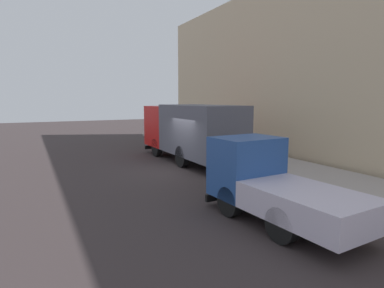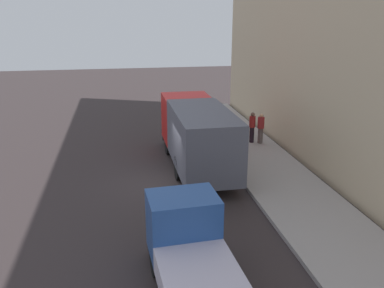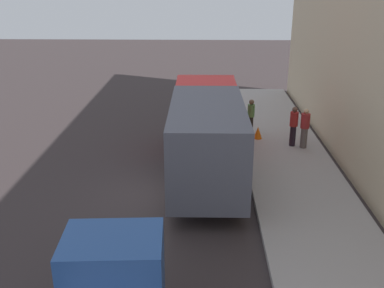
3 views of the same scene
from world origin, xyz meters
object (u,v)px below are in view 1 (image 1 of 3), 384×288
(traffic_cone_orange, at_px, (196,143))
(pedestrian_third, at_px, (220,133))
(pedestrian_walking, at_px, (227,134))
(pedestrian_standing, at_px, (188,133))
(small_flatbed_truck, at_px, (271,184))
(large_utility_truck, at_px, (189,129))

(traffic_cone_orange, bearing_deg, pedestrian_third, -31.87)
(pedestrian_third, relative_size, traffic_cone_orange, 3.18)
(pedestrian_walking, xyz_separation_m, pedestrian_third, (-0.44, 0.22, 0.03))
(pedestrian_walking, height_order, traffic_cone_orange, pedestrian_walking)
(pedestrian_walking, relative_size, traffic_cone_orange, 3.13)
(pedestrian_standing, height_order, pedestrian_third, pedestrian_third)
(pedestrian_standing, distance_m, pedestrian_third, 2.31)
(pedestrian_standing, bearing_deg, traffic_cone_orange, 124.72)
(small_flatbed_truck, height_order, pedestrian_third, small_flatbed_truck)
(pedestrian_standing, bearing_deg, pedestrian_walking, 153.11)
(small_flatbed_truck, bearing_deg, pedestrian_walking, 58.91)
(pedestrian_walking, bearing_deg, small_flatbed_truck, 9.83)
(small_flatbed_truck, distance_m, pedestrian_standing, 14.00)
(pedestrian_standing, relative_size, traffic_cone_orange, 2.95)
(large_utility_truck, height_order, pedestrian_walking, large_utility_truck)
(pedestrian_third, xyz_separation_m, traffic_cone_orange, (-1.41, 0.87, -0.66))
(pedestrian_standing, distance_m, traffic_cone_orange, 0.97)
(large_utility_truck, relative_size, pedestrian_standing, 5.06)
(small_flatbed_truck, bearing_deg, pedestrian_standing, 70.10)
(large_utility_truck, bearing_deg, small_flatbed_truck, -102.21)
(small_flatbed_truck, relative_size, pedestrian_third, 2.83)
(small_flatbed_truck, distance_m, pedestrian_walking, 13.11)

